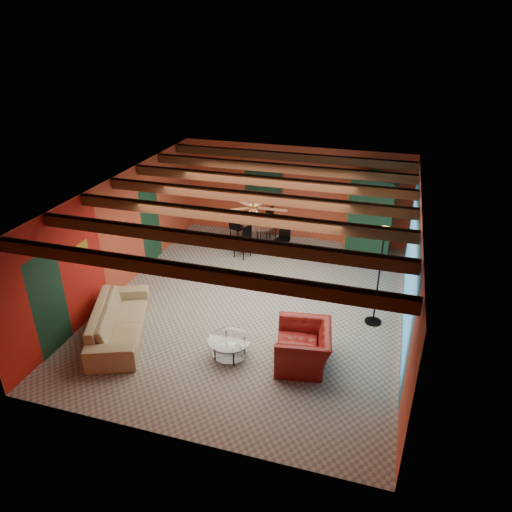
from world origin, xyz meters
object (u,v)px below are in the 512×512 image
(coffee_table, at_px, (230,348))
(potted_plant, at_px, (376,169))
(armchair, at_px, (303,347))
(sofa, at_px, (119,321))
(vase, at_px, (259,213))
(floor_lamp, at_px, (379,278))
(dining_table, at_px, (259,232))
(armoire, at_px, (370,215))

(coffee_table, xyz_separation_m, potted_plant, (2.09, 5.60, 2.11))
(potted_plant, bearing_deg, armchair, -97.68)
(sofa, relative_size, vase, 12.81)
(floor_lamp, distance_m, potted_plant, 3.84)
(sofa, xyz_separation_m, vase, (1.52, 4.85, 0.69))
(coffee_table, relative_size, dining_table, 0.45)
(dining_table, distance_m, vase, 0.57)
(armoire, xyz_separation_m, floor_lamp, (0.45, -3.61, 0.05))
(armoire, height_order, potted_plant, potted_plant)
(dining_table, bearing_deg, floor_lamp, -40.31)
(dining_table, bearing_deg, coffee_table, -80.05)
(coffee_table, bearing_deg, dining_table, 99.95)
(floor_lamp, bearing_deg, coffee_table, -142.02)
(armchair, height_order, dining_table, dining_table)
(armchair, relative_size, floor_lamp, 0.53)
(coffee_table, xyz_separation_m, floor_lamp, (2.54, 1.99, 0.87))
(armchair, height_order, potted_plant, potted_plant)
(sofa, height_order, dining_table, dining_table)
(coffee_table, distance_m, vase, 5.01)
(armchair, xyz_separation_m, floor_lamp, (1.17, 1.75, 0.70))
(coffee_table, relative_size, vase, 4.37)
(sofa, xyz_separation_m, floor_lamp, (4.92, 1.97, 0.73))
(dining_table, relative_size, floor_lamp, 0.84)
(armchair, relative_size, potted_plant, 2.18)
(armoire, bearing_deg, coffee_table, -94.85)
(armchair, bearing_deg, potted_plant, 162.87)
(sofa, bearing_deg, dining_table, -39.31)
(sofa, distance_m, potted_plant, 7.42)
(coffee_table, xyz_separation_m, armoire, (2.09, 5.60, 0.82))
(coffee_table, xyz_separation_m, dining_table, (-0.85, 4.87, 0.26))
(sofa, relative_size, armoire, 1.17)
(sofa, relative_size, dining_table, 1.32)
(floor_lamp, height_order, potted_plant, potted_plant)
(potted_plant, bearing_deg, floor_lamp, -82.90)
(armchair, xyz_separation_m, dining_table, (-2.22, 4.63, 0.10))
(armchair, bearing_deg, vase, -163.80)
(coffee_table, height_order, dining_table, dining_table)
(armchair, bearing_deg, armoire, 162.87)
(coffee_table, bearing_deg, sofa, 179.71)
(floor_lamp, xyz_separation_m, potted_plant, (-0.45, 3.61, 1.24))
(potted_plant, distance_m, vase, 3.29)
(sofa, height_order, vase, vase)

